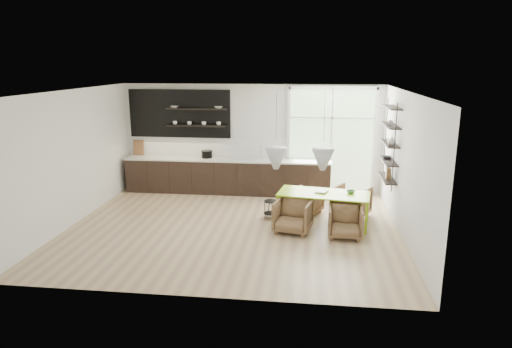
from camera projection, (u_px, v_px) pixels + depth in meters
name	position (u px, v px, depth m)	size (l,w,h in m)	color
room	(265.00, 152.00, 10.45)	(7.02, 6.01, 2.91)	tan
kitchen_run	(224.00, 171.00, 12.34)	(5.54, 0.69, 2.75)	black
right_shelving	(390.00, 146.00, 10.15)	(0.26, 1.22, 1.90)	black
dining_table	(324.00, 195.00, 9.87)	(2.05, 1.16, 0.71)	#99D312
armchair_back_left	(307.00, 201.00, 10.69)	(0.64, 0.66, 0.60)	brown
armchair_back_right	(351.00, 201.00, 10.48)	(0.74, 0.76, 0.69)	brown
armchair_front_left	(293.00, 216.00, 9.51)	(0.73, 0.75, 0.68)	brown
armchair_front_right	(345.00, 222.00, 9.22)	(0.67, 0.69, 0.63)	brown
wire_stool	(271.00, 207.00, 10.36)	(0.32, 0.32, 0.41)	black
table_book	(316.00, 190.00, 9.99)	(0.24, 0.32, 0.03)	white
table_bowl	(351.00, 192.00, 9.84)	(0.18, 0.18, 0.06)	#4B8455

